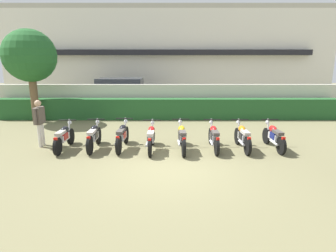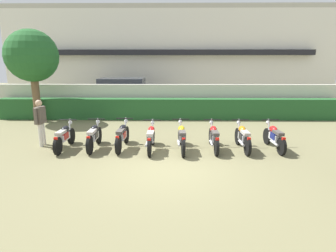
% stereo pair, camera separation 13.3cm
% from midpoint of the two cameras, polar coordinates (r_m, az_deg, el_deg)
% --- Properties ---
extents(ground, '(60.00, 60.00, 0.00)m').
position_cam_midpoint_polar(ground, '(7.92, 0.28, -8.57)').
color(ground, olive).
extents(building, '(22.82, 6.50, 6.61)m').
position_cam_midpoint_polar(building, '(22.53, 0.66, 14.19)').
color(building, silver).
rests_on(building, ground).
extents(compound_wall, '(21.68, 0.30, 1.72)m').
position_cam_midpoint_polar(compound_wall, '(14.97, 0.55, 5.24)').
color(compound_wall, beige).
rests_on(compound_wall, ground).
extents(hedge_row, '(17.34, 0.70, 1.05)m').
position_cam_midpoint_polar(hedge_row, '(14.32, 0.53, 3.54)').
color(hedge_row, '#235628').
rests_on(hedge_row, ground).
extents(parked_car, '(4.54, 2.16, 1.89)m').
position_cam_midpoint_polar(parked_car, '(17.53, -8.63, 6.53)').
color(parked_car, black).
rests_on(parked_car, ground).
extents(tree_near_inspector, '(2.45, 2.45, 4.39)m').
position_cam_midpoint_polar(tree_near_inspector, '(14.99, -25.84, 12.67)').
color(tree_near_inspector, brown).
rests_on(tree_near_inspector, ground).
extents(motorcycle_in_row_0, '(0.60, 1.79, 0.95)m').
position_cam_midpoint_polar(motorcycle_in_row_0, '(10.02, -20.10, -2.05)').
color(motorcycle_in_row_0, black).
rests_on(motorcycle_in_row_0, ground).
extents(motorcycle_in_row_1, '(0.60, 1.82, 0.96)m').
position_cam_midpoint_polar(motorcycle_in_row_1, '(9.76, -14.52, -1.99)').
color(motorcycle_in_row_1, black).
rests_on(motorcycle_in_row_1, ground).
extents(motorcycle_in_row_2, '(0.60, 1.90, 0.97)m').
position_cam_midpoint_polar(motorcycle_in_row_2, '(9.60, -8.94, -1.95)').
color(motorcycle_in_row_2, black).
rests_on(motorcycle_in_row_2, ground).
extents(motorcycle_in_row_3, '(0.60, 1.88, 0.95)m').
position_cam_midpoint_polar(motorcycle_in_row_3, '(9.31, -3.07, -2.34)').
color(motorcycle_in_row_3, black).
rests_on(motorcycle_in_row_3, ground).
extents(motorcycle_in_row_4, '(0.60, 1.98, 0.98)m').
position_cam_midpoint_polar(motorcycle_in_row_4, '(9.31, 3.21, -2.26)').
color(motorcycle_in_row_4, black).
rests_on(motorcycle_in_row_4, ground).
extents(motorcycle_in_row_5, '(0.60, 1.86, 0.95)m').
position_cam_midpoint_polar(motorcycle_in_row_5, '(9.51, 9.74, -2.21)').
color(motorcycle_in_row_5, black).
rests_on(motorcycle_in_row_5, ground).
extents(motorcycle_in_row_6, '(0.60, 1.80, 0.96)m').
position_cam_midpoint_polar(motorcycle_in_row_6, '(9.69, 15.42, -2.18)').
color(motorcycle_in_row_6, black).
rests_on(motorcycle_in_row_6, ground).
extents(motorcycle_in_row_7, '(0.60, 1.80, 0.95)m').
position_cam_midpoint_polar(motorcycle_in_row_7, '(10.08, 21.28, -2.06)').
color(motorcycle_in_row_7, black).
rests_on(motorcycle_in_row_7, ground).
extents(inspector_person, '(0.22, 0.66, 1.63)m').
position_cam_midpoint_polar(inspector_person, '(10.64, -24.35, 1.31)').
color(inspector_person, silver).
rests_on(inspector_person, ground).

